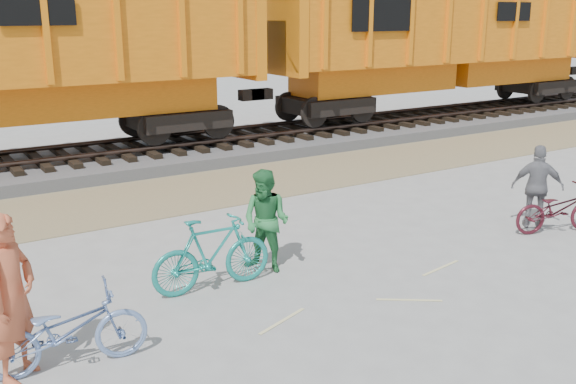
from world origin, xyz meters
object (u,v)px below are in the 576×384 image
at_px(hopper_car_right, 447,37).
at_px(bicycle_maroon, 558,209).
at_px(person_solo, 12,298).
at_px(bicycle_blue, 67,330).
at_px(person_man, 266,221).
at_px(person_woman, 537,187).
at_px(bicycle_teal, 212,254).

xyz_separation_m(hopper_car_right, bicycle_maroon, (-6.67, -9.47, -2.57)).
bearing_deg(person_solo, bicycle_blue, -58.51).
xyz_separation_m(bicycle_maroon, person_man, (-5.29, 1.25, 0.35)).
height_order(hopper_car_right, bicycle_maroon, hopper_car_right).
relative_size(person_man, person_woman, 1.03).
height_order(hopper_car_right, person_woman, hopper_car_right).
bearing_deg(bicycle_maroon, bicycle_teal, 100.13).
height_order(bicycle_blue, person_man, person_man).
distance_m(person_solo, person_woman, 8.96).
height_order(bicycle_teal, bicycle_maroon, bicycle_teal).
height_order(bicycle_maroon, person_woman, person_woman).
relative_size(person_solo, person_woman, 1.22).
height_order(bicycle_blue, bicycle_teal, bicycle_teal).
relative_size(hopper_car_right, bicycle_maroon, 8.50).
xyz_separation_m(bicycle_teal, person_solo, (-2.76, -0.96, 0.39)).
distance_m(bicycle_maroon, person_woman, 0.53).
relative_size(person_solo, person_man, 1.18).
bearing_deg(bicycle_blue, person_woman, -80.49).
distance_m(bicycle_blue, bicycle_maroon, 8.55).
relative_size(bicycle_blue, person_woman, 1.14).
xyz_separation_m(hopper_car_right, person_woman, (-6.77, -9.07, -2.24)).
bearing_deg(person_man, bicycle_blue, -100.78).
height_order(person_man, person_woman, person_man).
xyz_separation_m(person_man, person_woman, (5.19, -0.85, -0.02)).
relative_size(bicycle_teal, person_solo, 0.96).
distance_m(hopper_car_right, bicycle_blue, 18.12).
bearing_deg(bicycle_blue, bicycle_maroon, -83.20).
xyz_separation_m(bicycle_teal, bicycle_maroon, (6.29, -1.05, -0.10)).
xyz_separation_m(hopper_car_right, person_solo, (-15.72, -9.39, -2.08)).
distance_m(hopper_car_right, bicycle_teal, 15.65).
bearing_deg(bicycle_maroon, hopper_car_right, -15.52).
bearing_deg(person_woman, bicycle_teal, 40.71).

